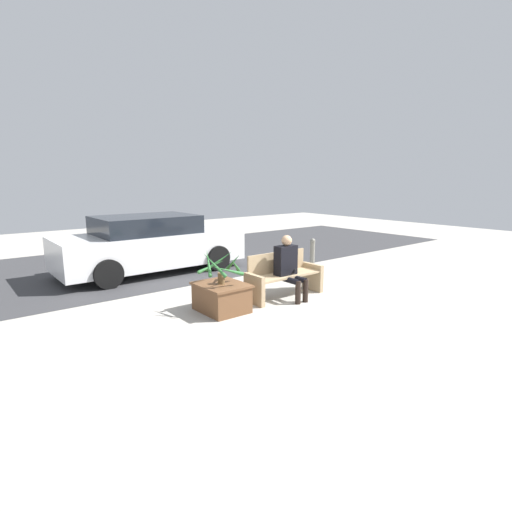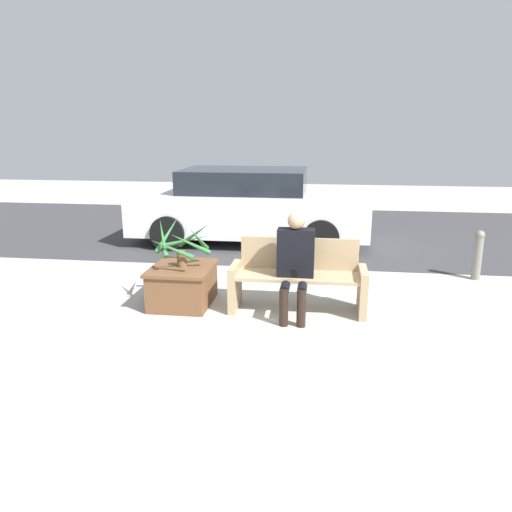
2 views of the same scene
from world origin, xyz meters
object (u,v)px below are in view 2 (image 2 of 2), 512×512
object	(u,v)px
person_seated	(295,260)
bollard_post	(478,254)
potted_plant	(182,243)
bench	(298,278)
parked_car	(249,206)
planter_box	(183,284)

from	to	relation	value
person_seated	bollard_post	distance (m)	3.17
potted_plant	person_seated	bearing A→B (deg)	-7.36
bench	bollard_post	xyz separation A→B (m)	(2.56, 1.63, -0.02)
person_seated	parked_car	world-z (taller)	parked_car
bench	parked_car	distance (m)	3.83
potted_plant	bollard_post	xyz separation A→B (m)	(4.02, 1.63, -0.41)
bench	person_seated	xyz separation A→B (m)	(-0.03, -0.18, 0.28)
bench	potted_plant	distance (m)	1.51
bench	bollard_post	size ratio (longest dim) A/B	2.22
parked_car	person_seated	bearing A→B (deg)	-73.52
potted_plant	parked_car	distance (m)	3.64
planter_box	parked_car	distance (m)	3.67
bench	planter_box	world-z (taller)	bench
bollard_post	person_seated	bearing A→B (deg)	-145.05
planter_box	bollard_post	bearing A→B (deg)	21.98
person_seated	bollard_post	bearing A→B (deg)	34.95
bench	planter_box	xyz separation A→B (m)	(-1.47, 0.01, -0.14)
bench	parked_car	world-z (taller)	parked_car
person_seated	parked_car	xyz separation A→B (m)	(-1.13, 3.82, 0.02)
parked_car	planter_box	bearing A→B (deg)	-94.85
bollard_post	planter_box	bearing A→B (deg)	-158.02
person_seated	parked_car	bearing A→B (deg)	106.48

